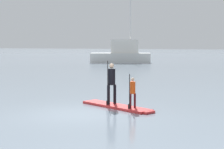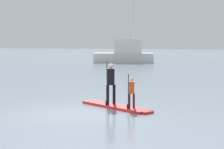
{
  "view_description": "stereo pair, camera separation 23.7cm",
  "coord_description": "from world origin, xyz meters",
  "px_view_note": "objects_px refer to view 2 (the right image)",
  "views": [
    {
      "loc": [
        4.83,
        -13.32,
        2.71
      ],
      "look_at": [
        0.12,
        3.96,
        1.14
      ],
      "focal_mm": 60.55,
      "sensor_mm": 36.0,
      "label": 1
    },
    {
      "loc": [
        5.05,
        -13.26,
        2.71
      ],
      "look_at": [
        0.12,
        3.96,
        1.14
      ],
      "focal_mm": 60.55,
      "sensor_mm": 36.0,
      "label": 2
    }
  ],
  "objects_px": {
    "motor_boat_small_navy": "(125,54)",
    "paddler_child_solo": "(131,91)",
    "paddleboard_near": "(116,106)",
    "paddler_adult": "(111,81)"
  },
  "relations": [
    {
      "from": "paddler_child_solo",
      "to": "motor_boat_small_navy",
      "type": "bearing_deg",
      "value": 104.48
    },
    {
      "from": "paddler_adult",
      "to": "motor_boat_small_navy",
      "type": "distance_m",
      "value": 32.43
    },
    {
      "from": "paddleboard_near",
      "to": "motor_boat_small_navy",
      "type": "relative_size",
      "value": 0.43
    },
    {
      "from": "motor_boat_small_navy",
      "to": "paddleboard_near",
      "type": "bearing_deg",
      "value": -76.57
    },
    {
      "from": "paddler_adult",
      "to": "motor_boat_small_navy",
      "type": "xyz_separation_m",
      "value": [
        -7.3,
        31.6,
        -0.0
      ]
    },
    {
      "from": "motor_boat_small_navy",
      "to": "paddler_child_solo",
      "type": "bearing_deg",
      "value": -75.52
    },
    {
      "from": "paddler_child_solo",
      "to": "motor_boat_small_navy",
      "type": "distance_m",
      "value": 33.32
    },
    {
      "from": "paddleboard_near",
      "to": "paddler_adult",
      "type": "height_order",
      "value": "paddler_adult"
    },
    {
      "from": "paddleboard_near",
      "to": "motor_boat_small_navy",
      "type": "distance_m",
      "value": 32.68
    },
    {
      "from": "paddler_adult",
      "to": "paddler_child_solo",
      "type": "bearing_deg",
      "value": -32.65
    }
  ]
}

